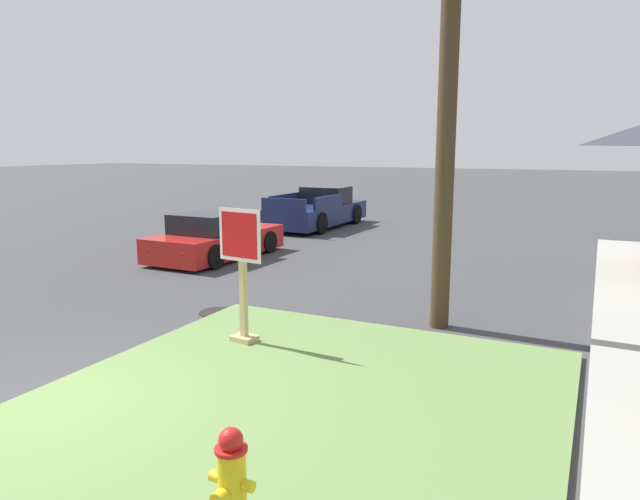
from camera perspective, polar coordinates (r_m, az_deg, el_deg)
name	(u,v)px	position (r m, az deg, el deg)	size (l,w,h in m)	color
ground_plane	(43,408)	(7.58, -25.76, -13.88)	(160.00, 160.00, 0.00)	#3D3D3F
grass_corner_patch	(301,397)	(7.04, -1.92, -14.36)	(5.90, 5.97, 0.08)	#668447
fire_hydrant	(232,481)	(4.74, -8.75, -21.73)	(0.38, 0.34, 0.82)	black
stop_sign	(242,277)	(8.58, -7.73, -2.68)	(0.77, 0.33, 2.01)	tan
manhole_cover	(219,312)	(10.65, -10.02, -6.11)	(0.70, 0.70, 0.02)	black
parked_sedan_red	(215,238)	(15.80, -10.32, 1.16)	(1.99, 4.11, 1.25)	red
pickup_truck_navy	(319,211)	(21.73, -0.14, 3.93)	(2.02, 5.24, 1.48)	#19234C
utility_pole	(450,45)	(9.59, 12.71, 19.22)	(1.42, 0.30, 8.72)	#42301E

